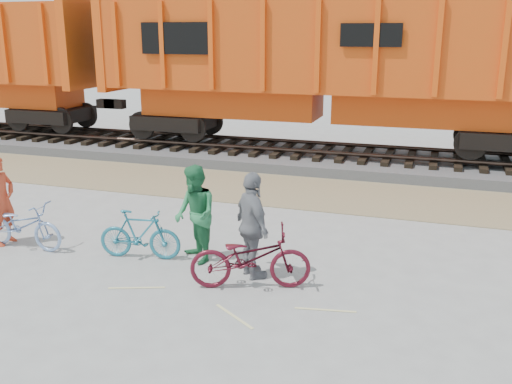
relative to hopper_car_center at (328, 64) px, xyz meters
The scene contains 11 objects.
ground 9.49m from the hopper_car_center, 90.19° to the right, with size 120.00×120.00×0.00m, color #9E9E99.
gravel_strip 4.61m from the hopper_car_center, 90.50° to the right, with size 120.00×3.00×0.02m, color #9B8760.
ballast_bed 2.86m from the hopper_car_center, behind, with size 120.00×4.00×0.30m, color slate.
track 2.53m from the hopper_car_center, behind, with size 120.00×2.60×0.24m.
hopper_car_center is the anchor object (origin of this frame).
bicycle_blue 10.06m from the hopper_car_center, 113.77° to the right, with size 0.60×1.71×0.90m, color #85A5D9.
bicycle_teal 9.18m from the hopper_car_center, 100.37° to the right, with size 0.42×1.49×0.90m, color teal.
bicycle_maroon 9.56m from the hopper_car_center, 85.81° to the right, with size 0.66×1.90×1.00m, color #54111E.
person_solo 10.09m from the hopper_car_center, 116.66° to the right, with size 0.63×0.41×1.72m, color #CB4124.
person_man 8.75m from the hopper_car_center, 93.96° to the right, with size 0.84×0.65×1.73m, color #2A7C49.
person_woman 9.07m from the hopper_car_center, 86.26° to the right, with size 1.04×0.44×1.78m, color gray.
Camera 1 is at (3.40, -8.08, 3.92)m, focal length 40.00 mm.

